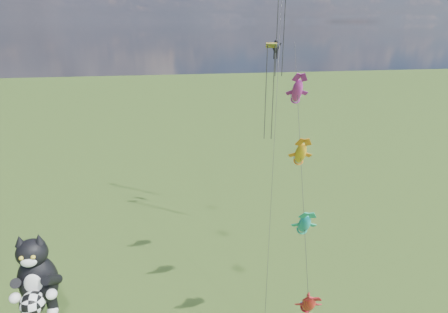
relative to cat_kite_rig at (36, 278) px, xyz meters
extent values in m
ellipsoid|color=black|center=(0.00, 0.23, -0.33)|extent=(2.78, 2.58, 3.24)
ellipsoid|color=black|center=(0.00, 0.13, 1.59)|extent=(2.21, 2.13, 1.64)
cone|color=black|center=(-0.51, 0.13, 2.46)|extent=(0.75, 0.75, 0.61)
cone|color=black|center=(0.51, 0.13, 2.46)|extent=(0.75, 0.75, 0.61)
ellipsoid|color=white|center=(0.00, -0.53, 1.44)|extent=(0.95, 0.74, 0.59)
ellipsoid|color=white|center=(0.00, -0.53, -0.03)|extent=(1.08, 0.77, 1.34)
sphere|color=gold|center=(-0.31, -0.60, 1.78)|extent=(0.24, 0.24, 0.24)
sphere|color=gold|center=(0.30, -0.60, 1.78)|extent=(0.24, 0.24, 0.24)
sphere|color=white|center=(-0.96, -0.83, -0.59)|extent=(0.61, 0.61, 0.61)
sphere|color=white|center=(0.96, -0.83, -0.59)|extent=(0.61, 0.61, 0.61)
sphere|color=white|center=(-0.51, 0.08, -2.51)|extent=(0.65, 0.65, 0.65)
sphere|color=white|center=(0.51, 0.08, -2.51)|extent=(0.65, 0.65, 0.65)
sphere|color=white|center=(0.00, -1.14, -0.84)|extent=(1.36, 1.36, 1.36)
cylinder|color=black|center=(16.30, 1.09, 2.37)|extent=(2.93, 15.57, 19.97)
ellipsoid|color=#E54219|center=(15.66, -2.33, -2.02)|extent=(1.08, 2.05, 2.18)
ellipsoid|color=#1991BF|center=(16.20, 0.57, 1.71)|extent=(1.08, 2.05, 2.18)
ellipsoid|color=yellow|center=(16.74, 3.47, 5.43)|extent=(1.08, 2.05, 2.18)
ellipsoid|color=#D833A0|center=(17.28, 6.37, 9.16)|extent=(1.08, 2.05, 2.18)
cylinder|color=black|center=(16.76, 9.62, 5.31)|extent=(5.24, 16.29, 25.84)
cube|color=green|center=(17.73, 15.04, 11.81)|extent=(1.09, 0.83, 0.49)
cylinder|color=black|center=(17.38, 15.04, 7.29)|extent=(0.08, 0.08, 9.04)
cylinder|color=black|center=(18.08, 15.04, 7.29)|extent=(0.08, 0.08, 9.04)
cylinder|color=black|center=(19.03, 17.74, 13.32)|extent=(0.08, 0.08, 9.67)
cylinder|color=black|center=(19.70, 17.74, 13.32)|extent=(0.08, 0.08, 9.67)
camera|label=1|loc=(7.79, -19.28, 13.83)|focal=30.00mm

